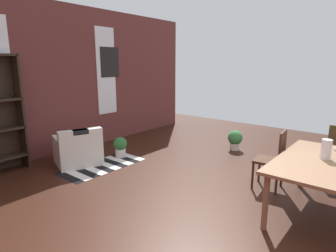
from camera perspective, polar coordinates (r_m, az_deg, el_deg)
The scene contains 13 objects.
ground_plane at distance 3.99m, azimuth 14.57°, elevation -16.99°, with size 10.95×10.95×0.00m, color #361B11.
back_wall_brick at distance 6.51m, azimuth -21.37°, elevation 8.68°, with size 7.99×0.12×3.19m, color brown.
window_pane_1 at distance 7.12m, azimuth -12.48°, elevation 10.79°, with size 0.55×0.02×2.07m, color white.
dining_table at distance 4.08m, azimuth 28.94°, elevation -7.28°, with size 1.75×1.03×0.74m.
vase_on_table at distance 4.12m, azimuth 29.51°, elevation -4.14°, with size 0.13×0.13×0.26m, color silver.
tealight_candle_0 at distance 4.24m, azimuth 28.69°, elevation -5.16°, with size 0.04×0.04×0.04m, color silver.
tealight_candle_1 at distance 4.61m, azimuth 30.91°, elevation -4.08°, with size 0.04×0.04×0.04m, color silver.
dining_chair_far_right at distance 4.67m, azimuth 20.70°, elevation -6.07°, with size 0.44×0.44×0.95m.
armchair_white at distance 5.79m, azimuth -17.82°, elevation -4.72°, with size 1.02×1.02×0.75m.
potted_plant_corner at distance 6.60m, azimuth 13.49°, elevation -2.60°, with size 0.33×0.33×0.45m.
potted_plant_window at distance 6.00m, azimuth -9.69°, elevation -4.07°, with size 0.28×0.28×0.44m.
striped_rug at distance 5.63m, azimuth -13.16°, elevation -7.87°, with size 1.63×0.74×0.01m.
framed_picture at distance 7.19m, azimuth -11.80°, elevation 12.58°, with size 0.56×0.03×0.72m, color black.
Camera 1 is at (-3.20, -1.38, 1.94)m, focal length 29.96 mm.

